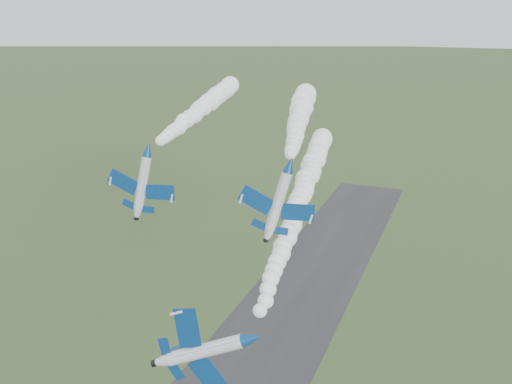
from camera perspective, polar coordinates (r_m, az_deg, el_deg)
runway at (r=111.92m, az=-1.36°, el=-18.39°), size 24.00×260.00×0.04m
jet_lead at (r=66.54m, az=-0.34°, el=-14.47°), size 5.32×14.25×11.03m
smoke_trail_jet_lead at (r=102.02m, az=4.50°, el=-0.52°), size 20.15×73.67×4.74m
jet_pair_left at (r=90.10m, az=-10.77°, el=4.22°), size 11.03×13.29×3.90m
smoke_trail_jet_pair_left at (r=120.20m, az=-5.41°, el=8.38°), size 15.83×57.32×4.45m
jet_pair_right at (r=80.45m, az=3.42°, el=2.74°), size 11.04×13.32×4.20m
smoke_trail_jet_pair_right at (r=109.61m, az=4.35°, el=7.40°), size 20.27×52.29×4.92m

